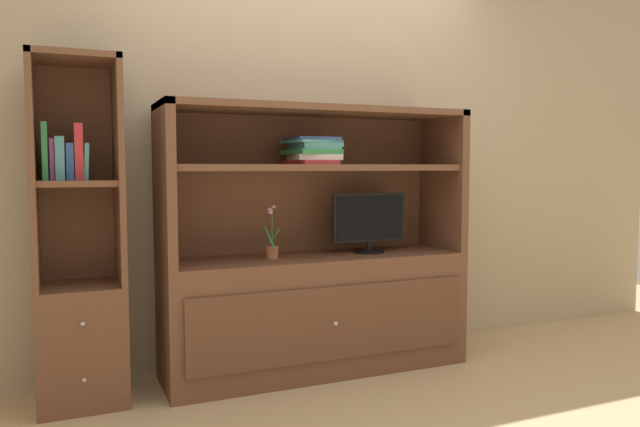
{
  "coord_description": "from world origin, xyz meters",
  "views": [
    {
      "loc": [
        -1.36,
        -2.82,
        1.19
      ],
      "look_at": [
        0.0,
        0.35,
        0.93
      ],
      "focal_mm": 34.05,
      "sensor_mm": 36.0,
      "label": 1
    }
  ],
  "objects_px": {
    "magazine_stack": "(313,151)",
    "bookshelf_tall": "(80,289)",
    "media_console": "(316,286)",
    "potted_plant": "(272,246)",
    "tv_monitor": "(369,221)",
    "upright_book_row": "(65,156)"
  },
  "relations": [
    {
      "from": "potted_plant",
      "to": "magazine_stack",
      "type": "height_order",
      "value": "magazine_stack"
    },
    {
      "from": "media_console",
      "to": "upright_book_row",
      "type": "xyz_separation_m",
      "value": [
        -1.33,
        -0.01,
        0.75
      ]
    },
    {
      "from": "magazine_stack",
      "to": "bookshelf_tall",
      "type": "bearing_deg",
      "value": 179.51
    },
    {
      "from": "potted_plant",
      "to": "bookshelf_tall",
      "type": "height_order",
      "value": "bookshelf_tall"
    },
    {
      "from": "media_console",
      "to": "upright_book_row",
      "type": "distance_m",
      "value": 1.53
    },
    {
      "from": "potted_plant",
      "to": "upright_book_row",
      "type": "bearing_deg",
      "value": -179.61
    },
    {
      "from": "media_console",
      "to": "potted_plant",
      "type": "height_order",
      "value": "media_console"
    },
    {
      "from": "tv_monitor",
      "to": "bookshelf_tall",
      "type": "bearing_deg",
      "value": 179.46
    },
    {
      "from": "potted_plant",
      "to": "magazine_stack",
      "type": "bearing_deg",
      "value": -1.85
    },
    {
      "from": "tv_monitor",
      "to": "bookshelf_tall",
      "type": "height_order",
      "value": "bookshelf_tall"
    },
    {
      "from": "media_console",
      "to": "bookshelf_tall",
      "type": "distance_m",
      "value": 1.28
    },
    {
      "from": "potted_plant",
      "to": "bookshelf_tall",
      "type": "relative_size",
      "value": 0.18
    },
    {
      "from": "potted_plant",
      "to": "bookshelf_tall",
      "type": "distance_m",
      "value": 1.03
    },
    {
      "from": "tv_monitor",
      "to": "potted_plant",
      "type": "height_order",
      "value": "tv_monitor"
    },
    {
      "from": "tv_monitor",
      "to": "potted_plant",
      "type": "distance_m",
      "value": 0.62
    },
    {
      "from": "media_console",
      "to": "tv_monitor",
      "type": "relative_size",
      "value": 3.73
    },
    {
      "from": "magazine_stack",
      "to": "media_console",
      "type": "bearing_deg",
      "value": 13.03
    },
    {
      "from": "media_console",
      "to": "magazine_stack",
      "type": "bearing_deg",
      "value": -166.97
    },
    {
      "from": "tv_monitor",
      "to": "media_console",
      "type": "bearing_deg",
      "value": 178.26
    },
    {
      "from": "media_console",
      "to": "magazine_stack",
      "type": "distance_m",
      "value": 0.79
    },
    {
      "from": "media_console",
      "to": "bookshelf_tall",
      "type": "xyz_separation_m",
      "value": [
        -1.28,
        0.0,
        0.08
      ]
    },
    {
      "from": "potted_plant",
      "to": "tv_monitor",
      "type": "bearing_deg",
      "value": -1.16
    }
  ]
}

